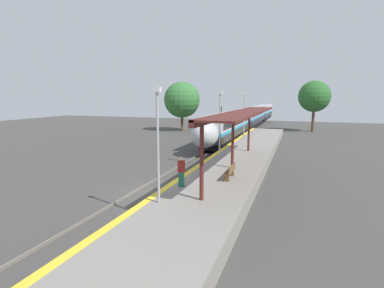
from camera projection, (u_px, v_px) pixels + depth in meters
name	position (u px, v px, depth m)	size (l,w,h in m)	color
ground_plane	(147.00, 193.00, 18.35)	(120.00, 120.00, 0.00)	#423F3D
rail_left	(137.00, 191.00, 18.57)	(0.08, 90.00, 0.15)	slate
rail_right	(157.00, 193.00, 18.10)	(0.08, 90.00, 0.15)	slate
train	(251.00, 116.00, 56.24)	(2.78, 61.59, 3.77)	black
platform_right	(210.00, 193.00, 16.94)	(4.72, 64.00, 0.90)	gray
platform_bench	(230.00, 171.00, 18.20)	(0.44, 1.73, 0.89)	brown
person_waiting	(181.00, 171.00, 16.59)	(0.36, 0.22, 1.68)	#1E604C
railway_signal	(221.00, 118.00, 43.85)	(0.28, 0.28, 4.41)	#59595E
lamppost_near	(158.00, 138.00, 13.69)	(0.36, 0.20, 5.40)	#9E9EA3
lamppost_mid	(220.00, 120.00, 24.32)	(0.36, 0.20, 5.40)	#9E9EA3
lamppost_far	(244.00, 113.00, 34.96)	(0.36, 0.20, 5.40)	#9E9EA3
station_canopy	(242.00, 115.00, 20.34)	(2.02, 17.13, 4.00)	#511E19
background_tree_left	(182.00, 100.00, 50.90)	(6.11, 6.11, 8.37)	brown
background_tree_right	(314.00, 96.00, 49.59)	(5.18, 5.18, 8.49)	brown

